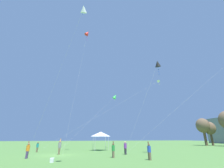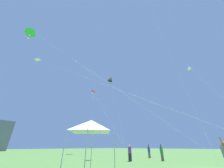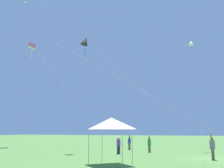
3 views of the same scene
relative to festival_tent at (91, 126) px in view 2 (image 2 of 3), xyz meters
name	(u,v)px [view 2 (image 2 of 3)]	position (x,y,z in m)	size (l,w,h in m)	color
festival_tent	(91,126)	(0.00, 0.00, 0.00)	(2.75, 2.75, 3.32)	#B7B7BC
person_blue_shirt	(149,151)	(13.94, 2.71, -2.00)	(0.38, 0.38, 1.85)	brown
person_green_shirt	(162,152)	(10.99, -0.49, -2.01)	(0.37, 0.37, 1.82)	brown
person_purple_shirt	(130,152)	(7.92, 2.13, -1.97)	(0.41, 0.41, 1.72)	#282833
kite_black_diamond_0	(111,79)	(10.22, 7.44, 10.96)	(3.43, 6.05, 14.52)	silver
kite_pink_box_2	(93,92)	(17.25, 21.57, 14.36)	(10.14, 20.75, 18.05)	silver
kite_white_diamond_3	(189,68)	(17.77, -5.45, 11.67)	(9.56, 5.37, 15.07)	silver
kite_green_diamond_4	(31,31)	(-5.05, 4.35, 9.09)	(11.60, 12.65, 12.75)	silver
kite_white_delta_5	(38,60)	(-1.56, 14.55, 12.70)	(2.49, 26.26, 16.20)	silver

